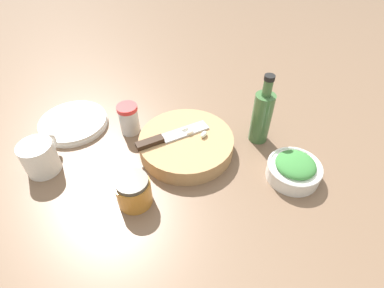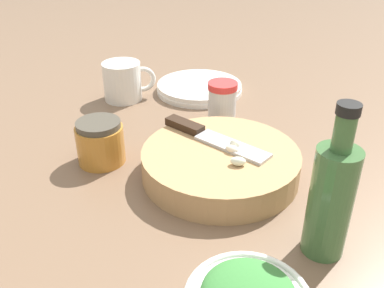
{
  "view_description": "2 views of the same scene",
  "coord_description": "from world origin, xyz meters",
  "px_view_note": "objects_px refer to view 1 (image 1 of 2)",
  "views": [
    {
      "loc": [
        -0.03,
        0.49,
        0.55
      ],
      "look_at": [
        -0.04,
        -0.01,
        0.08
      ],
      "focal_mm": 28.0,
      "sensor_mm": 36.0,
      "label": 1
    },
    {
      "loc": [
        -0.52,
        0.18,
        0.37
      ],
      "look_at": [
        -0.04,
        -0.02,
        0.08
      ],
      "focal_mm": 40.0,
      "sensor_mm": 36.0,
      "label": 2
    }
  ],
  "objects_px": {
    "honey_jar": "(134,191)",
    "herb_bowl": "(294,169)",
    "garlic_cloves": "(195,132)",
    "oil_bottle": "(262,116)",
    "coffee_mug": "(40,157)",
    "chef_knife": "(168,137)",
    "cutting_board": "(186,144)",
    "spice_jar": "(129,119)",
    "plate_stack": "(74,123)"
  },
  "relations": [
    {
      "from": "honey_jar",
      "to": "herb_bowl",
      "type": "bearing_deg",
      "value": -170.06
    },
    {
      "from": "garlic_cloves",
      "to": "oil_bottle",
      "type": "relative_size",
      "value": 0.35
    },
    {
      "from": "herb_bowl",
      "to": "honey_jar",
      "type": "distance_m",
      "value": 0.37
    },
    {
      "from": "coffee_mug",
      "to": "chef_knife",
      "type": "bearing_deg",
      "value": -169.2
    },
    {
      "from": "oil_bottle",
      "to": "cutting_board",
      "type": "bearing_deg",
      "value": 12.41
    },
    {
      "from": "herb_bowl",
      "to": "spice_jar",
      "type": "xyz_separation_m",
      "value": [
        0.41,
        -0.17,
        0.02
      ]
    },
    {
      "from": "coffee_mug",
      "to": "honey_jar",
      "type": "relative_size",
      "value": 1.44
    },
    {
      "from": "spice_jar",
      "to": "oil_bottle",
      "type": "distance_m",
      "value": 0.35
    },
    {
      "from": "chef_knife",
      "to": "coffee_mug",
      "type": "height_order",
      "value": "coffee_mug"
    },
    {
      "from": "cutting_board",
      "to": "garlic_cloves",
      "type": "bearing_deg",
      "value": -149.63
    },
    {
      "from": "herb_bowl",
      "to": "plate_stack",
      "type": "xyz_separation_m",
      "value": [
        0.57,
        -0.2,
        -0.02
      ]
    },
    {
      "from": "garlic_cloves",
      "to": "honey_jar",
      "type": "xyz_separation_m",
      "value": [
        0.14,
        0.17,
        -0.01
      ]
    },
    {
      "from": "plate_stack",
      "to": "oil_bottle",
      "type": "xyz_separation_m",
      "value": [
        -0.52,
        0.06,
        0.07
      ]
    },
    {
      "from": "garlic_cloves",
      "to": "plate_stack",
      "type": "relative_size",
      "value": 0.36
    },
    {
      "from": "chef_knife",
      "to": "garlic_cloves",
      "type": "relative_size",
      "value": 2.69
    },
    {
      "from": "spice_jar",
      "to": "coffee_mug",
      "type": "bearing_deg",
      "value": 35.57
    },
    {
      "from": "garlic_cloves",
      "to": "plate_stack",
      "type": "height_order",
      "value": "garlic_cloves"
    },
    {
      "from": "honey_jar",
      "to": "oil_bottle",
      "type": "height_order",
      "value": "oil_bottle"
    },
    {
      "from": "plate_stack",
      "to": "herb_bowl",
      "type": "bearing_deg",
      "value": 160.67
    },
    {
      "from": "oil_bottle",
      "to": "garlic_cloves",
      "type": "bearing_deg",
      "value": 9.86
    },
    {
      "from": "garlic_cloves",
      "to": "honey_jar",
      "type": "relative_size",
      "value": 0.9
    },
    {
      "from": "chef_knife",
      "to": "oil_bottle",
      "type": "relative_size",
      "value": 0.95
    },
    {
      "from": "cutting_board",
      "to": "spice_jar",
      "type": "xyz_separation_m",
      "value": [
        0.16,
        -0.08,
        0.02
      ]
    },
    {
      "from": "chef_knife",
      "to": "spice_jar",
      "type": "xyz_separation_m",
      "value": [
        0.11,
        -0.08,
        -0.0
      ]
    },
    {
      "from": "honey_jar",
      "to": "garlic_cloves",
      "type": "bearing_deg",
      "value": -128.25
    },
    {
      "from": "chef_knife",
      "to": "spice_jar",
      "type": "height_order",
      "value": "spice_jar"
    },
    {
      "from": "plate_stack",
      "to": "coffee_mug",
      "type": "bearing_deg",
      "value": 80.84
    },
    {
      "from": "garlic_cloves",
      "to": "plate_stack",
      "type": "distance_m",
      "value": 0.36
    },
    {
      "from": "spice_jar",
      "to": "coffee_mug",
      "type": "height_order",
      "value": "spice_jar"
    },
    {
      "from": "cutting_board",
      "to": "herb_bowl",
      "type": "distance_m",
      "value": 0.27
    },
    {
      "from": "chef_knife",
      "to": "plate_stack",
      "type": "distance_m",
      "value": 0.3
    },
    {
      "from": "chef_knife",
      "to": "honey_jar",
      "type": "height_order",
      "value": "honey_jar"
    },
    {
      "from": "coffee_mug",
      "to": "herb_bowl",
      "type": "bearing_deg",
      "value": 176.49
    },
    {
      "from": "cutting_board",
      "to": "honey_jar",
      "type": "relative_size",
      "value": 3.15
    },
    {
      "from": "plate_stack",
      "to": "honey_jar",
      "type": "bearing_deg",
      "value": 127.94
    },
    {
      "from": "chef_knife",
      "to": "coffee_mug",
      "type": "xyz_separation_m",
      "value": [
        0.3,
        0.06,
        -0.01
      ]
    },
    {
      "from": "herb_bowl",
      "to": "plate_stack",
      "type": "bearing_deg",
      "value": -19.33
    },
    {
      "from": "chef_knife",
      "to": "garlic_cloves",
      "type": "bearing_deg",
      "value": 74.82
    },
    {
      "from": "coffee_mug",
      "to": "oil_bottle",
      "type": "xyz_separation_m",
      "value": [
        -0.54,
        -0.1,
        0.04
      ]
    },
    {
      "from": "coffee_mug",
      "to": "oil_bottle",
      "type": "bearing_deg",
      "value": -169.44
    },
    {
      "from": "plate_stack",
      "to": "garlic_cloves",
      "type": "bearing_deg",
      "value": 164.74
    },
    {
      "from": "garlic_cloves",
      "to": "coffee_mug",
      "type": "relative_size",
      "value": 0.62
    },
    {
      "from": "garlic_cloves",
      "to": "herb_bowl",
      "type": "relative_size",
      "value": 0.54
    },
    {
      "from": "cutting_board",
      "to": "oil_bottle",
      "type": "distance_m",
      "value": 0.21
    },
    {
      "from": "cutting_board",
      "to": "coffee_mug",
      "type": "height_order",
      "value": "coffee_mug"
    },
    {
      "from": "herb_bowl",
      "to": "oil_bottle",
      "type": "xyz_separation_m",
      "value": [
        0.06,
        -0.14,
        0.05
      ]
    },
    {
      "from": "cutting_board",
      "to": "herb_bowl",
      "type": "xyz_separation_m",
      "value": [
        -0.25,
        0.1,
        0.01
      ]
    },
    {
      "from": "honey_jar",
      "to": "oil_bottle",
      "type": "xyz_separation_m",
      "value": [
        -0.31,
        -0.2,
        0.04
      ]
    },
    {
      "from": "garlic_cloves",
      "to": "spice_jar",
      "type": "height_order",
      "value": "spice_jar"
    },
    {
      "from": "honey_jar",
      "to": "coffee_mug",
      "type": "bearing_deg",
      "value": -23.4
    }
  ]
}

